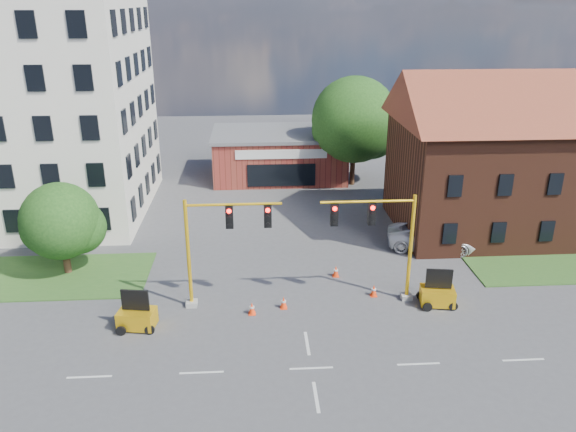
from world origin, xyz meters
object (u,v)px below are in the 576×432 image
object	(u,v)px
signal_mast_west	(219,240)
trailer_west	(137,317)
pickup_white	(433,237)
signal_mast_east	(382,236)
trailer_east	(437,294)

from	to	relation	value
signal_mast_west	trailer_west	xyz separation A→B (m)	(-4.20, -2.04, -3.27)
pickup_white	signal_mast_west	bearing A→B (deg)	128.68
signal_mast_west	pickup_white	size ratio (longest dim) A/B	1.03
signal_mast_east	pickup_white	xyz separation A→B (m)	(5.17, 6.73, -3.08)
trailer_west	pickup_white	size ratio (longest dim) A/B	0.35
signal_mast_east	trailer_east	xyz separation A→B (m)	(3.14, -0.74, -3.27)
signal_mast_east	trailer_west	xyz separation A→B (m)	(-12.92, -2.04, -3.27)
signal_mast_east	signal_mast_west	bearing A→B (deg)	180.00
signal_mast_east	trailer_west	world-z (taller)	signal_mast_east
trailer_west	pickup_white	distance (m)	20.11
trailer_east	pickup_white	distance (m)	7.74
signal_mast_west	signal_mast_east	distance (m)	8.71
signal_mast_west	pickup_white	distance (m)	15.74
trailer_east	pickup_white	world-z (taller)	trailer_east
trailer_east	pickup_white	xyz separation A→B (m)	(2.03, 7.47, 0.19)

